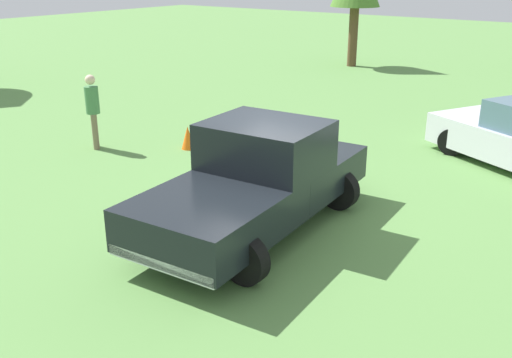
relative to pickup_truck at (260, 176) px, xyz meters
The scene contains 4 objects.
ground_plane 1.10m from the pickup_truck, 91.27° to the left, with size 80.00×80.00×0.00m, color #5B8C47.
pickup_truck is the anchor object (origin of this frame).
person_bystander 5.94m from the pickup_truck, 167.74° to the left, with size 0.45×0.45×1.77m.
traffic_cone 4.76m from the pickup_truck, 147.55° to the left, with size 0.32×0.32×0.55m, color orange.
Camera 1 is at (5.24, -7.80, 4.17)m, focal length 40.59 mm.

